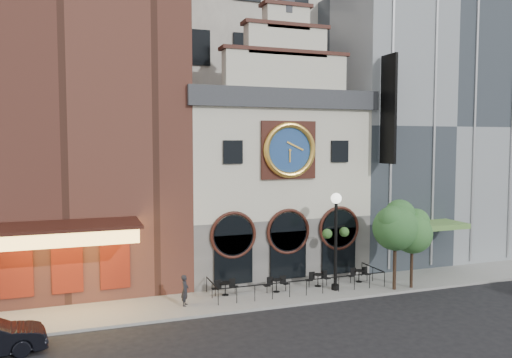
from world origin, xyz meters
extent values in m
plane|color=black|center=(0.00, 0.00, 0.00)|extent=(120.00, 120.00, 0.00)
cube|color=gray|center=(0.00, 2.50, 0.07)|extent=(44.00, 5.00, 0.15)
cube|color=#605E5B|center=(0.00, 8.00, 2.15)|extent=(12.00, 8.00, 4.00)
cube|color=silver|center=(0.00, 8.00, 7.65)|extent=(12.00, 8.00, 7.00)
cube|color=#2D3035|center=(0.00, 8.00, 11.75)|extent=(12.60, 8.60, 1.20)
cube|color=#381710|center=(0.00, 3.92, 8.55)|extent=(3.60, 0.25, 3.60)
cylinder|color=navy|center=(0.00, 3.78, 8.55)|extent=(3.10, 0.12, 3.10)
torus|color=gold|center=(0.00, 3.70, 8.55)|extent=(3.46, 0.36, 3.46)
cylinder|color=#2D3035|center=(0.00, 4.40, 17.45)|extent=(1.10, 1.10, 1.10)
cube|color=brown|center=(-13.00, 10.00, 12.65)|extent=(14.00, 12.00, 25.00)
cube|color=#FFBF59|center=(-13.00, 2.30, 4.35)|extent=(7.00, 3.40, 0.70)
cube|color=#381710|center=(-13.00, 2.30, 4.80)|extent=(7.40, 3.80, 0.15)
cube|color=maroon|center=(-13.00, 3.95, 2.15)|extent=(5.60, 0.15, 2.60)
cube|color=gray|center=(13.00, 10.00, 10.15)|extent=(14.00, 12.00, 20.00)
cube|color=#659845|center=(10.00, 2.80, 3.45)|extent=(4.50, 2.40, 0.35)
cube|color=black|center=(6.60, 3.00, 11.15)|extent=(0.18, 1.60, 7.00)
cube|color=beige|center=(0.00, 20.00, 20.00)|extent=(20.00, 16.00, 40.00)
cylinder|color=black|center=(-4.44, 2.79, 0.89)|extent=(0.68, 0.68, 0.03)
cylinder|color=black|center=(-4.44, 2.79, 0.52)|extent=(0.06, 0.06, 0.72)
cylinder|color=black|center=(-1.40, 2.39, 0.89)|extent=(0.68, 0.68, 0.03)
cylinder|color=black|center=(-1.40, 2.39, 0.52)|extent=(0.06, 0.06, 0.72)
cylinder|color=black|center=(1.46, 2.62, 0.89)|extent=(0.68, 0.68, 0.03)
cylinder|color=black|center=(1.46, 2.62, 0.52)|extent=(0.06, 0.06, 0.72)
cylinder|color=black|center=(4.36, 2.61, 0.89)|extent=(0.68, 0.68, 0.03)
cylinder|color=black|center=(4.36, 2.61, 0.52)|extent=(0.06, 0.06, 0.72)
imported|color=black|center=(-7.01, 1.78, 1.00)|extent=(0.61, 0.73, 1.69)
cylinder|color=black|center=(2.13, 1.65, 2.82)|extent=(0.19, 0.19, 5.33)
cylinder|color=black|center=(2.13, 1.65, 0.31)|extent=(0.47, 0.47, 0.32)
sphere|color=white|center=(2.13, 1.65, 5.69)|extent=(0.64, 0.64, 0.64)
sphere|color=#315120|center=(1.50, 1.54, 3.62)|extent=(0.60, 0.60, 0.60)
sphere|color=#315120|center=(2.76, 1.75, 3.62)|extent=(0.60, 0.60, 0.60)
cylinder|color=#382619|center=(5.52, 0.50, 1.61)|extent=(0.21, 0.21, 2.92)
sphere|color=#296026|center=(5.52, 0.50, 3.90)|extent=(2.71, 2.71, 2.71)
sphere|color=#296026|center=(6.04, 0.81, 4.63)|extent=(1.87, 1.87, 1.87)
sphere|color=#296026|center=(5.10, 0.29, 4.42)|extent=(1.67, 1.67, 1.67)
cylinder|color=#382619|center=(6.73, 0.48, 1.45)|extent=(0.19, 0.19, 2.59)
sphere|color=#2E6728|center=(6.73, 0.48, 3.48)|extent=(2.41, 2.41, 2.41)
sphere|color=#2E6728|center=(7.20, 0.76, 4.13)|extent=(1.67, 1.67, 1.67)
sphere|color=#2E6728|center=(6.36, 0.29, 3.95)|extent=(1.48, 1.48, 1.48)
camera|label=1|loc=(-12.31, -24.55, 8.98)|focal=35.00mm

